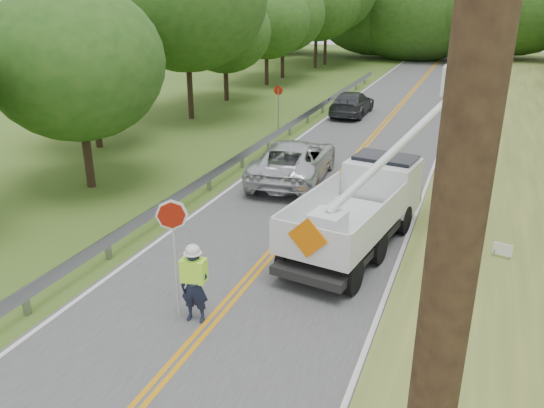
% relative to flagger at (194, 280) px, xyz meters
% --- Properties ---
extents(ground, '(140.00, 140.00, 0.00)m').
position_rel_flagger_xyz_m(ground, '(0.36, -2.20, -1.04)').
color(ground, '#405822').
rests_on(ground, ground).
extents(road, '(7.20, 96.00, 0.03)m').
position_rel_flagger_xyz_m(road, '(0.36, 11.80, -1.03)').
color(road, '#454547').
rests_on(road, ground).
extents(guardrail, '(0.18, 48.00, 0.77)m').
position_rel_flagger_xyz_m(guardrail, '(-3.66, 12.71, -0.48)').
color(guardrail, gray).
rests_on(guardrail, ground).
extents(utility_poles, '(1.60, 43.30, 10.00)m').
position_rel_flagger_xyz_m(utility_poles, '(5.36, 14.82, 4.23)').
color(utility_poles, black).
rests_on(utility_poles, ground).
extents(tall_grass_verge, '(7.00, 96.00, 0.30)m').
position_rel_flagger_xyz_m(tall_grass_verge, '(7.46, 11.80, -0.89)').
color(tall_grass_verge, '#4B6029').
rests_on(tall_grass_verge, ground).
extents(treeline_left, '(10.22, 53.68, 11.73)m').
position_rel_flagger_xyz_m(treeline_left, '(-10.40, 29.70, 4.96)').
color(treeline_left, '#332319').
rests_on(treeline_left, ground).
extents(treeline_horizon, '(55.92, 13.50, 11.75)m').
position_rel_flagger_xyz_m(treeline_horizon, '(0.48, 54.02, 4.46)').
color(treeline_horizon, '#234D16').
rests_on(treeline_horizon, ground).
extents(flagger, '(1.11, 0.48, 2.86)m').
position_rel_flagger_xyz_m(flagger, '(0.00, 0.00, 0.00)').
color(flagger, '#191E33').
rests_on(flagger, road).
extents(bucket_truck, '(4.10, 6.49, 6.23)m').
position_rel_flagger_xyz_m(bucket_truck, '(2.77, 5.85, 0.42)').
color(bucket_truck, black).
rests_on(bucket_truck, road).
extents(suv_silver, '(3.27, 6.00, 1.60)m').
position_rel_flagger_xyz_m(suv_silver, '(-1.20, 10.11, -0.22)').
color(suv_silver, silver).
rests_on(suv_silver, road).
extents(suv_darkgrey, '(1.96, 4.81, 1.40)m').
position_rel_flagger_xyz_m(suv_darkgrey, '(-1.92, 22.80, -0.32)').
color(suv_darkgrey, '#34363C').
rests_on(suv_darkgrey, road).
extents(stop_sign_permanent, '(0.51, 0.06, 2.38)m').
position_rel_flagger_xyz_m(stop_sign_permanent, '(-4.68, 17.58, 0.53)').
color(stop_sign_permanent, gray).
rests_on(stop_sign_permanent, ground).
extents(yard_sign, '(0.49, 0.14, 0.71)m').
position_rel_flagger_xyz_m(yard_sign, '(6.41, 5.24, -0.53)').
color(yard_sign, white).
rests_on(yard_sign, ground).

